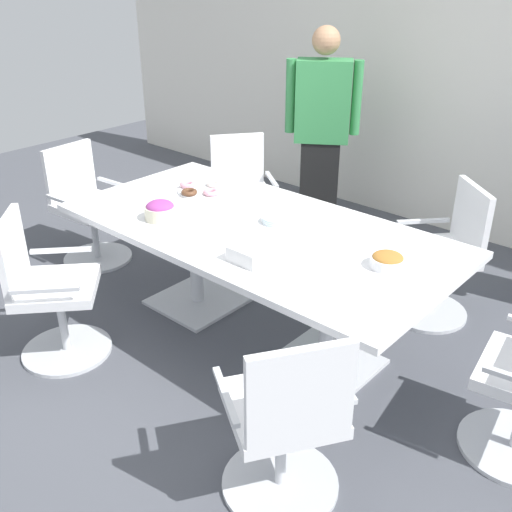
% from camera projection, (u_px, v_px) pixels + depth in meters
% --- Properties ---
extents(ground_plane, '(10.00, 10.00, 0.01)m').
position_uv_depth(ground_plane, '(256.00, 332.00, 3.87)').
color(ground_plane, '#4C4F56').
extents(back_wall, '(8.00, 0.10, 2.80)m').
position_uv_depth(back_wall, '(450.00, 65.00, 4.84)').
color(back_wall, white).
rests_on(back_wall, ground).
extents(conference_table, '(2.40, 1.20, 0.75)m').
position_uv_depth(conference_table, '(256.00, 245.00, 3.59)').
color(conference_table, white).
rests_on(conference_table, ground).
extents(office_chair_1, '(0.76, 0.76, 0.91)m').
position_uv_depth(office_chair_1, '(441.00, 260.00, 3.89)').
color(office_chair_1, silver).
rests_on(office_chair_1, ground).
extents(office_chair_2, '(0.76, 0.76, 0.91)m').
position_uv_depth(office_chair_2, '(241.00, 200.00, 4.86)').
color(office_chair_2, silver).
rests_on(office_chair_2, ground).
extents(office_chair_3, '(0.58, 0.58, 0.91)m').
position_uv_depth(office_chair_3, '(88.00, 211.00, 4.64)').
color(office_chair_3, silver).
rests_on(office_chair_3, ground).
extents(office_chair_4, '(0.76, 0.76, 0.91)m').
position_uv_depth(office_chair_4, '(49.00, 296.00, 3.48)').
color(office_chair_4, silver).
rests_on(office_chair_4, ground).
extents(office_chair_5, '(0.75, 0.75, 0.91)m').
position_uv_depth(office_chair_5, '(286.00, 426.00, 2.51)').
color(office_chair_5, silver).
rests_on(office_chair_5, ground).
extents(person_standing_0, '(0.55, 0.43, 1.73)m').
position_uv_depth(person_standing_0, '(322.00, 132.00, 4.89)').
color(person_standing_0, black).
rests_on(person_standing_0, ground).
extents(snack_bowl_candy_mix, '(0.19, 0.19, 0.12)m').
position_uv_depth(snack_bowl_candy_mix, '(160.00, 210.00, 3.60)').
color(snack_bowl_candy_mix, beige).
rests_on(snack_bowl_candy_mix, conference_table).
extents(snack_bowl_pretzels, '(0.18, 0.18, 0.08)m').
position_uv_depth(snack_bowl_pretzels, '(388.00, 260.00, 3.05)').
color(snack_bowl_pretzels, white).
rests_on(snack_bowl_pretzels, conference_table).
extents(donut_platter, '(0.34, 0.34, 0.04)m').
position_uv_depth(donut_platter, '(201.00, 189.00, 4.04)').
color(donut_platter, white).
rests_on(donut_platter, conference_table).
extents(plate_stack, '(0.19, 0.19, 0.04)m').
position_uv_depth(plate_stack, '(277.00, 220.00, 3.57)').
color(plate_stack, white).
rests_on(plate_stack, conference_table).
extents(napkin_pile, '(0.19, 0.19, 0.08)m').
position_uv_depth(napkin_pile, '(251.00, 253.00, 3.12)').
color(napkin_pile, white).
rests_on(napkin_pile, conference_table).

